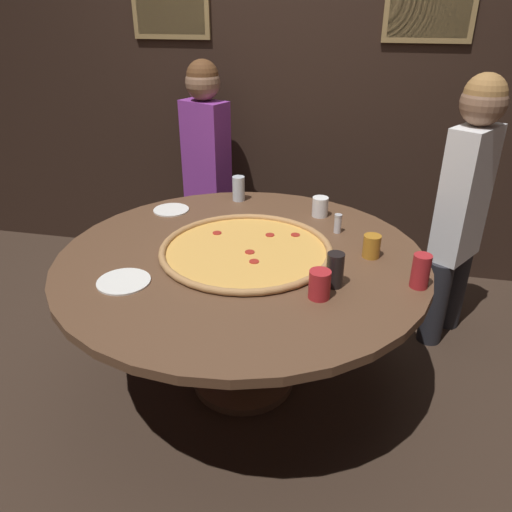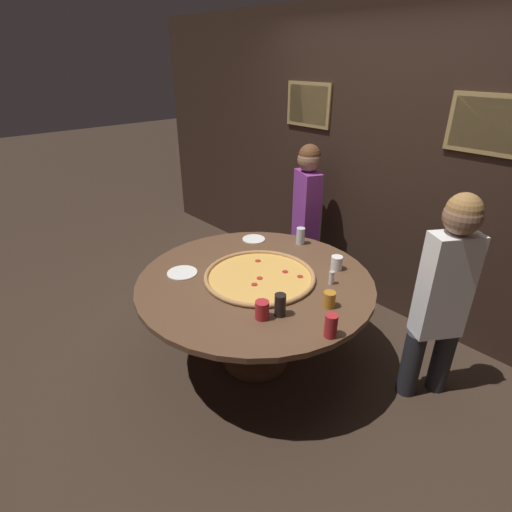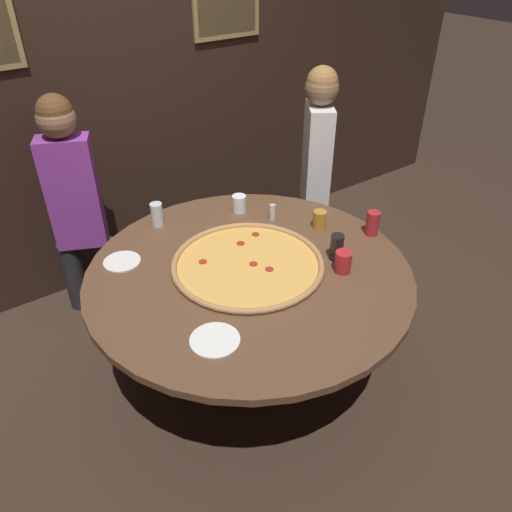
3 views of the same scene
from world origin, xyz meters
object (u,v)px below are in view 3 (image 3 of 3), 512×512
at_px(white_plate_right_side, 215,340).
at_px(drink_cup_front_edge, 343,262).
at_px(condiment_shaker, 272,212).
at_px(white_plate_near_front, 122,261).
at_px(drink_cup_centre_back, 337,247).
at_px(diner_side_right, 74,198).
at_px(diner_far_left, 317,161).
at_px(drink_cup_near_right, 239,204).
at_px(giant_pizza, 248,264).
at_px(drink_cup_near_left, 320,219).
at_px(dining_table, 249,288).
at_px(drink_cup_far_left, 157,215).
at_px(drink_cup_beside_pizza, 372,223).

bearing_deg(white_plate_right_side, drink_cup_front_edge, 3.86).
bearing_deg(condiment_shaker, white_plate_near_front, 173.81).
height_order(drink_cup_centre_back, diner_side_right, diner_side_right).
xyz_separation_m(condiment_shaker, diner_far_left, (0.63, 0.33, 0.05)).
bearing_deg(diner_side_right, drink_cup_centre_back, 150.35).
bearing_deg(drink_cup_near_right, giant_pizza, -119.48).
bearing_deg(drink_cup_near_left, drink_cup_centre_back, -115.91).
distance_m(dining_table, white_plate_near_front, 0.69).
xyz_separation_m(dining_table, drink_cup_far_left, (-0.18, 0.68, 0.19)).
xyz_separation_m(drink_cup_centre_back, white_plate_right_side, (-0.85, -0.16, -0.07)).
distance_m(drink_cup_far_left, diner_far_left, 1.23).
bearing_deg(drink_cup_near_right, white_plate_near_front, -173.13).
bearing_deg(dining_table, drink_cup_beside_pizza, -8.91).
bearing_deg(drink_cup_near_right, diner_side_right, 144.34).
distance_m(dining_table, white_plate_right_side, 0.56).
xyz_separation_m(white_plate_right_side, white_plate_near_front, (-0.09, 0.79, 0.00)).
xyz_separation_m(drink_cup_near_left, drink_cup_near_right, (-0.28, 0.43, 0.00)).
xyz_separation_m(dining_table, diner_side_right, (-0.52, 1.13, 0.21)).
relative_size(drink_cup_front_edge, white_plate_near_front, 0.59).
height_order(drink_cup_centre_back, white_plate_right_side, drink_cup_centre_back).
bearing_deg(drink_cup_beside_pizza, giant_pizza, 168.59).
height_order(drink_cup_beside_pizza, white_plate_near_front, drink_cup_beside_pizza).
bearing_deg(giant_pizza, drink_cup_near_right, 60.52).
bearing_deg(drink_cup_beside_pizza, drink_cup_near_left, 129.92).
xyz_separation_m(drink_cup_centre_back, condiment_shaker, (-0.02, 0.53, -0.02)).
xyz_separation_m(dining_table, drink_cup_near_right, (0.30, 0.54, 0.17)).
bearing_deg(white_plate_right_side, diner_far_left, 34.86).
bearing_deg(drink_cup_near_left, condiment_shaker, 125.48).
bearing_deg(drink_cup_near_right, drink_cup_centre_back, -79.80).
bearing_deg(drink_cup_far_left, white_plate_near_front, -144.24).
bearing_deg(condiment_shaker, drink_cup_near_left, -54.52).
bearing_deg(drink_cup_beside_pizza, drink_cup_near_right, 125.22).
relative_size(drink_cup_centre_back, white_plate_right_side, 0.66).
xyz_separation_m(drink_cup_centre_back, drink_cup_near_right, (-0.13, 0.73, -0.02)).
distance_m(drink_cup_front_edge, drink_cup_near_right, 0.84).
distance_m(drink_cup_front_edge, drink_cup_beside_pizza, 0.42).
xyz_separation_m(drink_cup_near_left, condiment_shaker, (-0.17, 0.23, -0.00)).
distance_m(drink_cup_far_left, diner_side_right, 0.56).
relative_size(drink_cup_near_left, condiment_shaker, 1.08).
height_order(drink_cup_front_edge, white_plate_near_front, drink_cup_front_edge).
distance_m(dining_table, drink_cup_far_left, 0.73).
relative_size(drink_cup_far_left, drink_cup_front_edge, 1.22).
distance_m(white_plate_right_side, condiment_shaker, 1.08).
bearing_deg(dining_table, drink_cup_front_edge, -37.07).
xyz_separation_m(diner_far_left, diner_side_right, (-1.56, 0.46, -0.01)).
bearing_deg(dining_table, drink_cup_near_right, 60.86).
xyz_separation_m(giant_pizza, drink_cup_centre_back, (0.42, -0.22, 0.06)).
relative_size(drink_cup_far_left, diner_far_left, 0.10).
xyz_separation_m(drink_cup_near_left, drink_cup_beside_pizza, (0.19, -0.23, 0.02)).
height_order(drink_cup_far_left, diner_side_right, diner_side_right).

